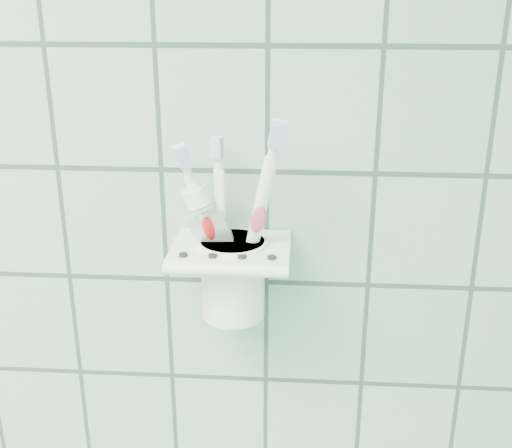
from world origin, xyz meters
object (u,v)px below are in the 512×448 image
at_px(holder_bracket, 231,252).
at_px(toothpaste_tube, 241,234).
at_px(toothbrush_blue, 222,229).
at_px(toothbrush_orange, 238,209).
at_px(toothbrush_pink, 234,221).
at_px(cup, 233,275).

height_order(holder_bracket, toothpaste_tube, toothpaste_tube).
relative_size(toothbrush_blue, toothbrush_orange, 0.86).
xyz_separation_m(toothbrush_pink, toothbrush_orange, (0.00, 0.00, 0.01)).
relative_size(toothbrush_pink, toothpaste_tube, 1.23).
height_order(holder_bracket, cup, same).
xyz_separation_m(cup, toothpaste_tube, (0.01, 0.01, 0.04)).
xyz_separation_m(toothbrush_pink, toothpaste_tube, (0.01, -0.00, -0.01)).
bearing_deg(toothpaste_tube, toothbrush_pink, 152.08).
xyz_separation_m(toothbrush_pink, toothbrush_blue, (-0.01, -0.02, -0.00)).
height_order(holder_bracket, toothbrush_blue, toothbrush_blue).
xyz_separation_m(holder_bracket, toothbrush_pink, (0.00, 0.01, 0.03)).
height_order(toothbrush_pink, toothbrush_orange, toothbrush_orange).
distance_m(toothbrush_pink, toothbrush_orange, 0.01).
height_order(toothbrush_pink, toothpaste_tube, toothbrush_pink).
distance_m(holder_bracket, toothbrush_orange, 0.05).
bearing_deg(toothbrush_blue, toothpaste_tube, 54.73).
bearing_deg(cup, toothpaste_tube, 39.65).
height_order(toothbrush_orange, toothpaste_tube, toothbrush_orange).
height_order(cup, toothpaste_tube, toothpaste_tube).
distance_m(holder_bracket, toothbrush_blue, 0.03).
distance_m(cup, toothbrush_pink, 0.06).
relative_size(cup, toothbrush_blue, 0.47).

